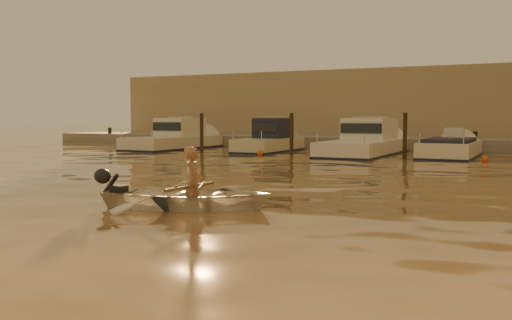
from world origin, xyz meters
The scene contains 19 objects.
ground_plane centered at (0.00, 0.00, 0.00)m, with size 160.00×160.00×0.00m, color olive.
dinghy centered at (-1.19, -1.42, 0.23)m, with size 2.42×3.39×0.70m, color white.
person centered at (-1.09, -1.39, 0.46)m, with size 0.56×0.36×1.52m, color #A47052.
outboard_motor centered at (-2.62, -1.85, 0.28)m, with size 0.90×0.40×0.70m, color black, non-canonical shape.
oar_port centered at (-0.95, -1.35, 0.42)m, with size 0.06×0.06×2.10m, color brown.
oar_starboard centered at (-1.14, -1.41, 0.42)m, with size 0.06×0.06×2.10m, color brown.
moored_boat_0 centered at (-13.79, 16.00, 0.62)m, with size 2.45×7.74×1.75m, color silver, non-canonical shape.
moored_boat_1 centered at (-7.74, 16.00, 0.62)m, with size 1.94×5.89×1.75m, color beige, non-canonical shape.
moored_boat_2 centered at (-2.58, 16.00, 0.62)m, with size 2.61×8.63×1.75m, color silver, non-canonical shape.
moored_boat_3 centered at (1.38, 16.00, 0.22)m, with size 2.17×6.24×0.95m, color beige, non-canonical shape.
piling_0 centered at (-10.50, 13.80, 0.90)m, with size 0.18×0.18×2.20m, color #2D2319.
piling_1 centered at (-5.50, 13.80, 0.90)m, with size 0.18×0.18×2.20m, color #2D2319.
piling_2 centered at (-0.20, 13.80, 0.90)m, with size 0.18×0.18×2.20m, color #2D2319.
fender_a centered at (-11.02, 13.34, 0.10)m, with size 0.30×0.30×0.30m, color white.
fender_b centered at (-6.88, 13.26, 0.10)m, with size 0.30×0.30×0.30m, color #D15418.
fender_c centered at (-2.53, 12.29, 0.10)m, with size 0.30×0.30×0.30m, color white.
fender_d centered at (3.05, 13.69, 0.10)m, with size 0.30×0.30×0.30m, color #D14418.
quay centered at (0.00, 21.50, 0.15)m, with size 52.00×4.00×1.00m, color gray.
waterfront_building centered at (0.00, 27.00, 2.40)m, with size 46.00×7.00×4.80m, color #9E8466.
Camera 1 is at (5.16, -10.94, 1.81)m, focal length 40.00 mm.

